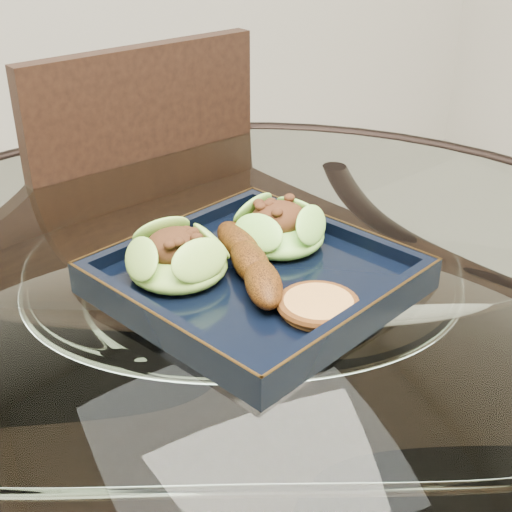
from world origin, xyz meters
name	(u,v)px	position (x,y,z in m)	size (l,w,h in m)	color
dining_table	(244,421)	(0.00, 0.00, 0.60)	(1.13, 1.13, 0.77)	white
dining_chair	(196,320)	(0.07, 0.33, 0.52)	(0.48, 0.48, 0.93)	black
navy_plate	(256,281)	(0.02, 0.01, 0.77)	(0.27, 0.27, 0.02)	black
lettuce_wrap_left	(178,260)	(-0.05, 0.04, 0.80)	(0.10, 0.10, 0.04)	#60A42F
lettuce_wrap_right	(279,231)	(0.07, 0.05, 0.80)	(0.10, 0.10, 0.04)	#5EAC32
roasted_plantain	(250,261)	(0.01, 0.01, 0.80)	(0.17, 0.04, 0.03)	#5E2E09
crumb_patty	(318,306)	(0.04, -0.08, 0.79)	(0.07, 0.07, 0.01)	#CB8F43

